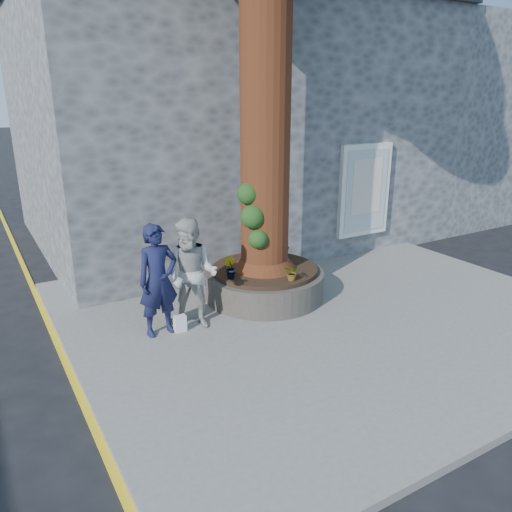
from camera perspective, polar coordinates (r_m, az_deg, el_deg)
ground at (r=8.01m, az=3.58°, el=-11.33°), size 120.00×120.00×0.00m
pavement at (r=9.50m, az=7.75°, el=-6.09°), size 9.00×8.00×0.12m
yellow_line at (r=7.87m, az=-20.20°, el=-13.14°), size 0.10×30.00×0.01m
stone_shop at (r=14.48m, az=-4.13°, el=15.10°), size 10.30×8.30×6.30m
neighbour_shop at (r=19.42m, az=18.23°, el=14.61°), size 6.00×8.00×6.00m
planter at (r=9.75m, az=0.97°, el=-3.02°), size 2.30×2.30×0.60m
man at (r=8.21m, az=-11.12°, el=-2.74°), size 0.71×0.49×1.87m
woman at (r=8.38m, az=-7.34°, el=-2.07°), size 1.16×1.15×1.89m
shopping_bag at (r=8.52m, az=-8.68°, el=-7.63°), size 0.20×0.12×0.28m
plant_a at (r=9.70m, az=1.26°, el=0.06°), size 0.24×0.19×0.41m
plant_b at (r=9.03m, az=-3.01°, el=-1.37°), size 0.28×0.29×0.41m
plant_c at (r=10.48m, az=3.32°, el=1.20°), size 0.24×0.24×0.32m
plant_d at (r=8.96m, az=4.19°, el=-1.89°), size 0.33×0.35×0.31m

